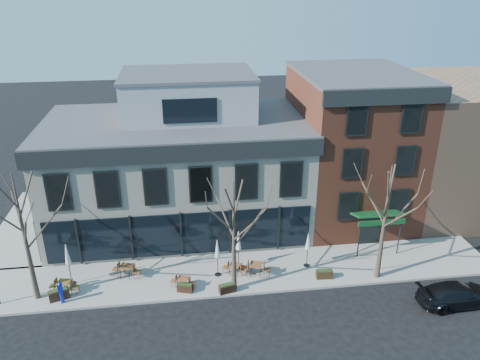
{
  "coord_description": "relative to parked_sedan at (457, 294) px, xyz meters",
  "views": [
    {
      "loc": [
        0.22,
        -26.83,
        17.48
      ],
      "look_at": [
        4.16,
        2.0,
        4.64
      ],
      "focal_mm": 35.0,
      "sensor_mm": 36.0,
      "label": 1
    }
  ],
  "objects": [
    {
      "name": "planter_3",
      "position": [
        -6.81,
        3.27,
        -0.23
      ],
      "size": [
        1.04,
        0.48,
        0.57
      ],
      "color": "black",
      "rests_on": "sidewalk_front"
    },
    {
      "name": "ground",
      "position": [
        -15.5,
        6.87,
        -0.66
      ],
      "size": [
        120.0,
        120.0,
        0.0
      ],
      "primitive_type": "plane",
      "color": "black",
      "rests_on": "ground"
    },
    {
      "name": "tree_right",
      "position": [
        -3.49,
        2.97,
        3.36
      ],
      "size": [
        3.72,
        3.77,
        7.48
      ],
      "color": "#382B21",
      "rests_on": "sidewalk_front"
    },
    {
      "name": "cafe_set_2",
      "position": [
        -15.54,
        3.47,
        -0.09
      ],
      "size": [
        1.57,
        0.91,
        0.81
      ],
      "color": "brown",
      "rests_on": "sidewalk_front"
    },
    {
      "name": "tree_mid",
      "position": [
        -12.49,
        2.97,
        3.13
      ],
      "size": [
        3.5,
        3.55,
        7.04
      ],
      "color": "#382B21",
      "rests_on": "sidewalk_front"
    },
    {
      "name": "red_brick_building",
      "position": [
        -2.5,
        11.85,
        4.98
      ],
      "size": [
        8.2,
        11.78,
        11.18
      ],
      "color": "brown",
      "rests_on": "ground"
    },
    {
      "name": "planter_1",
      "position": [
        -15.43,
        3.08,
        -0.25
      ],
      "size": [
        1.0,
        0.63,
        0.52
      ],
      "color": "black",
      "rests_on": "sidewalk_front"
    },
    {
      "name": "corner_building",
      "position": [
        -15.43,
        11.94,
        4.06
      ],
      "size": [
        18.39,
        10.39,
        11.1
      ],
      "color": "silver",
      "rests_on": "ground"
    },
    {
      "name": "call_box",
      "position": [
        -22.45,
        2.99,
        0.25
      ],
      "size": [
        0.28,
        0.28,
        1.43
      ],
      "color": "#0C1DA8",
      "rests_on": "sidewalk_front"
    },
    {
      "name": "cafe_set_3",
      "position": [
        -12.28,
        4.44,
        -0.08
      ],
      "size": [
        1.6,
        1.0,
        0.83
      ],
      "color": "brown",
      "rests_on": "sidewalk_front"
    },
    {
      "name": "bg_building",
      "position": [
        7.5,
        12.87,
        4.34
      ],
      "size": [
        12.0,
        12.0,
        10.0
      ],
      "primitive_type": "cube",
      "color": "#8C664C",
      "rests_on": "ground"
    },
    {
      "name": "tree_corner",
      "position": [
        -23.99,
        3.67,
        3.59
      ],
      "size": [
        3.93,
        3.98,
        7.92
      ],
      "color": "#382B21",
      "rests_on": "sidewalk_front"
    },
    {
      "name": "cafe_set_1",
      "position": [
        -18.99,
        5.06,
        -0.01
      ],
      "size": [
        1.88,
        1.04,
        0.97
      ],
      "color": "brown",
      "rests_on": "sidewalk_front"
    },
    {
      "name": "parked_sedan",
      "position": [
        0.0,
        0.0,
        0.0
      ],
      "size": [
        4.6,
        2.0,
        1.32
      ],
      "primitive_type": "imported",
      "rotation": [
        0.0,
        0.0,
        1.6
      ],
      "color": "black",
      "rests_on": "ground"
    },
    {
      "name": "umbrella_4",
      "position": [
        -7.55,
        4.69,
        1.25
      ],
      "size": [
        0.4,
        0.4,
        2.49
      ],
      "color": "black",
      "rests_on": "sidewalk_front"
    },
    {
      "name": "sidewalk_side",
      "position": [
        -26.75,
        12.87,
        -0.58
      ],
      "size": [
        4.5,
        12.0,
        0.15
      ],
      "primitive_type": "cube",
      "color": "gray",
      "rests_on": "ground"
    },
    {
      "name": "cafe_set_4",
      "position": [
        -10.98,
        4.15,
        -0.01
      ],
      "size": [
        1.9,
        1.02,
        0.98
      ],
      "color": "brown",
      "rests_on": "sidewalk_front"
    },
    {
      "name": "umbrella_3",
      "position": [
        -11.95,
        5.12,
        1.36
      ],
      "size": [
        0.42,
        0.42,
        2.65
      ],
      "color": "black",
      "rests_on": "sidewalk_front"
    },
    {
      "name": "planter_0",
      "position": [
        -22.7,
        3.37,
        -0.2
      ],
      "size": [
        1.22,
        0.8,
        0.63
      ],
      "color": "#321D10",
      "rests_on": "sidewalk_front"
    },
    {
      "name": "cafe_set_0",
      "position": [
        -22.5,
        3.94,
        -0.03
      ],
      "size": [
        1.8,
        0.84,
        0.92
      ],
      "color": "brown",
      "rests_on": "sidewalk_front"
    },
    {
      "name": "planter_2",
      "position": [
        -12.94,
        2.67,
        -0.23
      ],
      "size": [
        1.08,
        0.63,
        0.57
      ],
      "color": "black",
      "rests_on": "sidewalk_front"
    },
    {
      "name": "umbrella_2",
      "position": [
        -13.34,
        4.47,
        1.28
      ],
      "size": [
        0.41,
        0.41,
        2.54
      ],
      "color": "black",
      "rests_on": "sidewalk_front"
    },
    {
      "name": "umbrella_0",
      "position": [
        -22.27,
        4.79,
        1.45
      ],
      "size": [
        0.44,
        0.44,
        2.77
      ],
      "color": "black",
      "rests_on": "sidewalk_front"
    },
    {
      "name": "sidewalk_front",
      "position": [
        -12.25,
        4.72,
        -0.58
      ],
      "size": [
        33.5,
        4.7,
        0.15
      ],
      "primitive_type": "cube",
      "color": "gray",
      "rests_on": "ground"
    }
  ]
}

